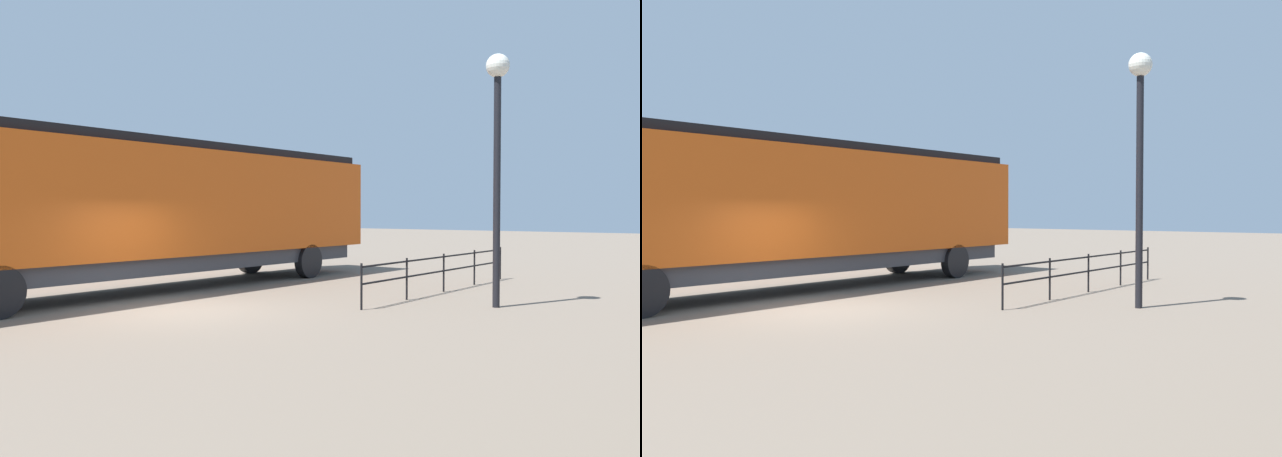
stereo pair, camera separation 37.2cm
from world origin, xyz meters
The scene contains 4 objects.
ground_plane centered at (0.00, 0.00, 0.00)m, with size 120.00×120.00×0.00m, color #756656.
locomotive centered at (-3.34, 2.64, 2.31)m, with size 2.92×15.94×4.11m.
lamp_post centered at (5.39, 4.73, 4.13)m, with size 0.53×0.53×5.74m.
platform_fence centered at (3.16, 6.61, 0.68)m, with size 0.05×8.16×1.04m.
Camera 2 is at (11.28, -9.08, 2.19)m, focal length 36.10 mm.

